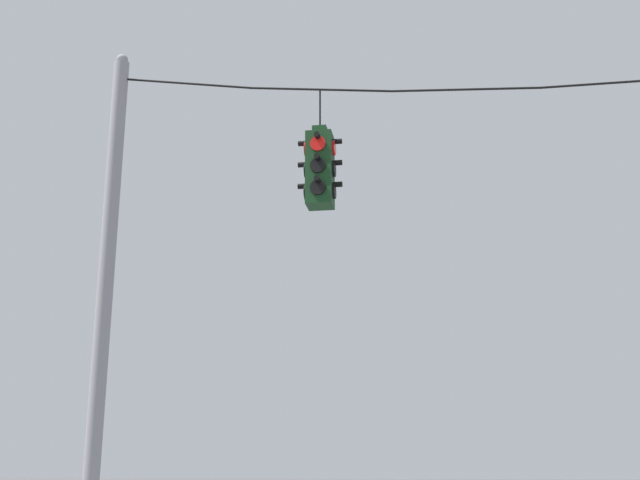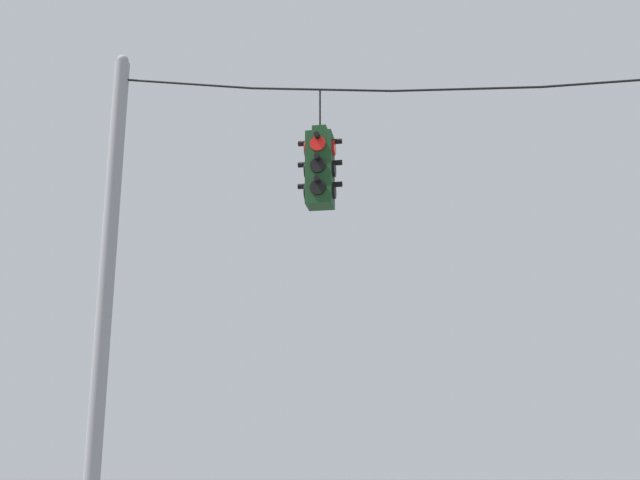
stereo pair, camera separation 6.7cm
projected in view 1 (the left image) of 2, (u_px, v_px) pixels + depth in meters
utility_pole_left at (104, 308)px, 10.35m from camera, size 0.21×0.21×7.27m
span_wire at (617, 69)px, 10.15m from camera, size 13.29×0.03×0.60m
traffic_light_near_right_pole at (320, 169)px, 10.41m from camera, size 0.58×0.58×1.64m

